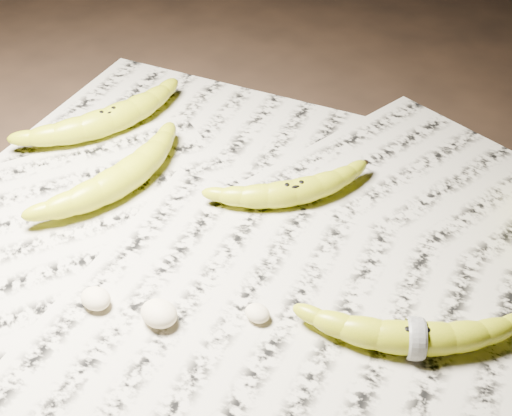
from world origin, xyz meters
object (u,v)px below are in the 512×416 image
Objects in this scene: banana_center at (293,190)px; banana_taped at (416,336)px; banana_left_b at (122,176)px; banana_left_a at (108,118)px.

banana_center and banana_taped have the same top height.
banana_left_b reaches higher than banana_center.
banana_taped is (0.22, -0.11, 0.00)m from banana_center.
banana_left_a is 0.29m from banana_center.
banana_left_b is at bearing 157.32° from banana_center.
banana_left_a is 1.23× the size of banana_center.
banana_left_b is 0.21m from banana_center.
banana_left_b reaches higher than banana_left_a.
banana_left_b is 1.02× the size of banana_taped.
banana_center is at bearing -68.16° from banana_left_a.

